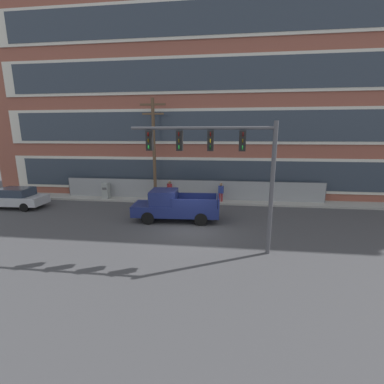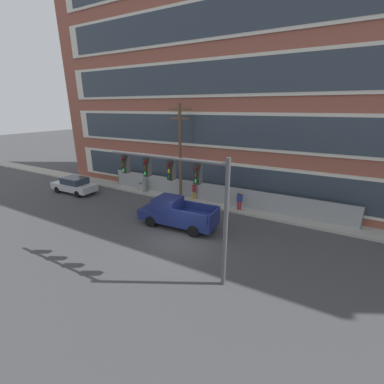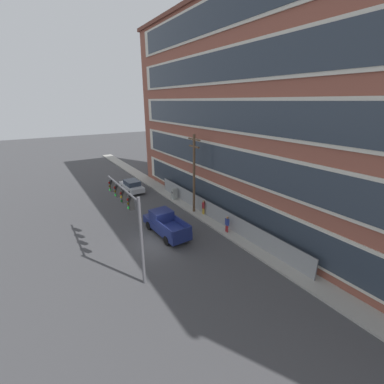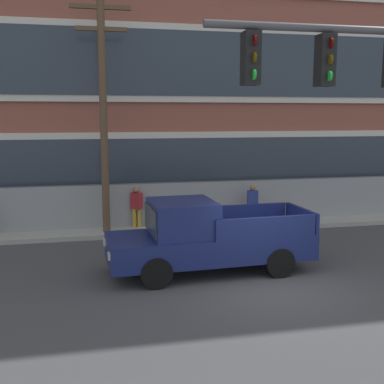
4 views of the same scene
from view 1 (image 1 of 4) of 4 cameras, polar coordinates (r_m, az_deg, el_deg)
ground_plane at (r=15.35m, az=-0.17°, el=-8.38°), size 160.00×160.00×0.00m
sidewalk_building_side at (r=21.67m, az=1.97°, el=-1.92°), size 80.00×1.87×0.16m
brick_mill_building at (r=26.94m, az=12.77°, el=22.31°), size 47.19×9.73×20.37m
chain_link_fence at (r=21.78m, az=-0.43°, el=0.41°), size 21.95×0.06×1.79m
traffic_signal_mast at (r=11.65m, az=6.83°, el=8.00°), size 6.50×0.43×6.08m
pickup_truck_navy at (r=16.76m, az=-4.02°, el=-3.17°), size 5.68×2.22×2.03m
sedan_silver at (r=23.83m, az=-34.66°, el=-1.06°), size 4.62×1.99×1.56m
utility_pole_near_corner at (r=21.29m, az=-8.45°, el=9.88°), size 2.03×0.26×8.33m
electrical_cabinet at (r=23.27m, az=-18.56°, el=0.12°), size 0.55×0.57×1.49m
pedestrian_near_cabinet at (r=21.90m, az=-5.00°, el=0.60°), size 0.45×0.45×1.69m
pedestrian_by_fence at (r=21.03m, az=6.44°, el=0.07°), size 0.44×0.32×1.69m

